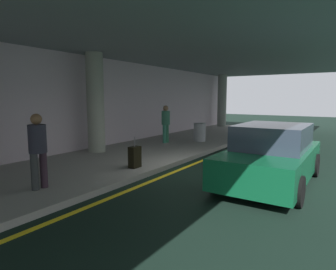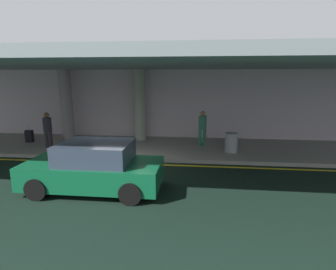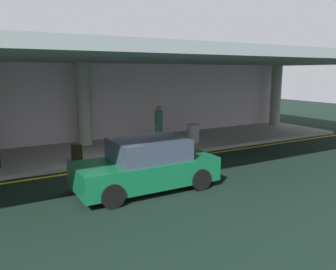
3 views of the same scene
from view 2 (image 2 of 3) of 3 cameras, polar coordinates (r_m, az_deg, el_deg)
name	(u,v)px [view 2 (image 2 of 3)]	position (r m, az deg, el deg)	size (l,w,h in m)	color
ground_plane	(116,169)	(10.58, -10.74, -6.98)	(60.00, 60.00, 0.00)	black
sidewalk	(135,147)	(13.43, -6.93, -2.45)	(26.00, 4.20, 0.15)	gray
lane_stripe_yellow	(121,163)	(11.20, -9.74, -5.86)	(26.00, 0.14, 0.01)	yellow
support_column_left_mid	(66,104)	(15.71, -20.42, 6.02)	(0.63, 0.63, 3.65)	gray
support_column_center	(140,105)	(14.37, -5.93, 6.22)	(0.63, 0.63, 3.65)	gray
ceiling_overhang	(130,64)	(12.54, -7.92, 14.38)	(28.00, 13.20, 0.30)	gray
terminal_back_wall	(143,105)	(15.28, -5.19, 6.29)	(26.00, 0.30, 3.80)	#BCACB4
car_dark_green	(94,168)	(8.62, -15.16, -6.62)	(4.10, 1.92, 1.50)	#0E512F
traveler_with_luggage	(202,126)	(13.22, 7.20, 1.91)	(0.38, 0.38, 1.68)	#2B6F56
person_waiting_for_ride	(48,128)	(13.74, -23.82, 1.36)	(0.38, 0.38, 1.68)	#272A2B
suitcase_upright_primary	(101,146)	(12.28, -13.81, -2.23)	(0.36, 0.22, 0.90)	black
suitcase_upright_secondary	(29,136)	(15.59, -26.94, -0.20)	(0.36, 0.22, 0.90)	black
trash_bin_steel	(231,143)	(12.37, 13.05, -1.54)	(0.56, 0.56, 0.85)	gray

